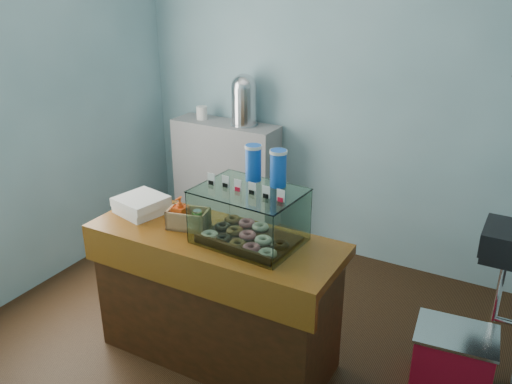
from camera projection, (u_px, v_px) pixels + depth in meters
The scene contains 9 objects.
ground at pixel (237, 333), 3.84m from camera, with size 3.50×3.50×0.00m, color black.
room_shell at pixel (238, 96), 3.17m from camera, with size 3.54×3.04×2.82m.
counter at pixel (216, 297), 3.46m from camera, with size 1.60×0.60×0.90m.
back_shelf at pixel (226, 179), 5.09m from camera, with size 1.00×0.32×1.10m, color gray.
display_case at pixel (252, 212), 3.17m from camera, with size 0.63×0.48×0.55m.
condiment_crate at pixel (186, 217), 3.36m from camera, with size 0.28×0.21×0.20m.
pastry_boxes at pixel (142, 205), 3.57m from camera, with size 0.35×0.35×0.11m.
coffee_urn at pixel (244, 99), 4.71m from camera, with size 0.25×0.25×0.46m.
red_cooler at pixel (452, 360), 3.27m from camera, with size 0.50×0.40×0.41m.
Camera 1 is at (1.65, -2.69, 2.42)m, focal length 38.00 mm.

